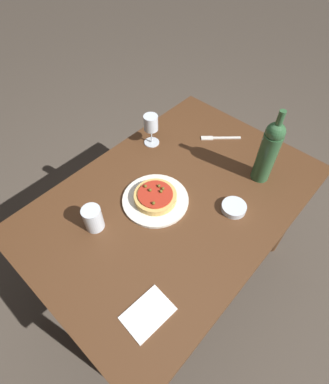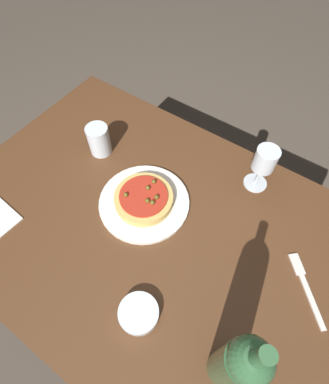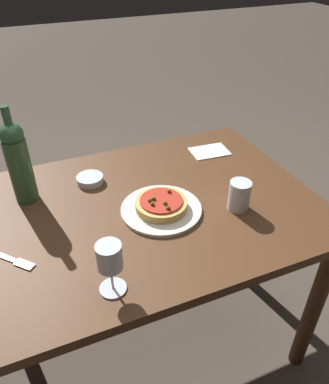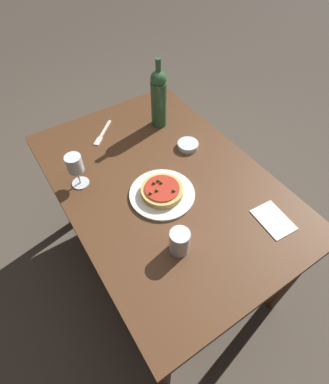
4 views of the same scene
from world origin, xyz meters
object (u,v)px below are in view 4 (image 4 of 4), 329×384
object	(u,v)px
side_bowl	(188,145)
dinner_plate	(162,194)
water_cup	(179,242)
wine_glass	(75,165)
dining_table	(163,195)
fork	(102,134)
pizza	(162,190)
wine_bottle	(159,98)

from	to	relation	value
side_bowl	dinner_plate	bearing A→B (deg)	-55.58
dinner_plate	water_cup	world-z (taller)	water_cup
wine_glass	water_cup	size ratio (longest dim) A/B	1.50
dining_table	wine_glass	size ratio (longest dim) A/B	7.88
wine_glass	dinner_plate	bearing A→B (deg)	46.60
fork	pizza	bearing A→B (deg)	51.33
side_bowl	fork	size ratio (longest dim) A/B	0.64
dinner_plate	pizza	bearing A→B (deg)	-136.27
dining_table	fork	xyz separation A→B (m)	(-0.43, -0.09, 0.10)
wine_glass	fork	distance (m)	0.35
wine_glass	fork	xyz separation A→B (m)	(-0.25, 0.22, -0.11)
dining_table	fork	size ratio (longest dim) A/B	7.90
fork	water_cup	bearing A→B (deg)	43.07
pizza	wine_glass	world-z (taller)	wine_glass
wine_glass	fork	bearing A→B (deg)	138.18
dining_table	dinner_plate	bearing A→B (deg)	-35.99
dinner_plate	pizza	world-z (taller)	pizza
pizza	wine_glass	distance (m)	0.37
fork	side_bowl	bearing A→B (deg)	90.98
dining_table	water_cup	world-z (taller)	water_cup
dinner_plate	side_bowl	world-z (taller)	side_bowl
water_cup	fork	bearing A→B (deg)	176.36
dining_table	side_bowl	size ratio (longest dim) A/B	12.37
wine_bottle	fork	world-z (taller)	wine_bottle
pizza	side_bowl	size ratio (longest dim) A/B	1.75
dinner_plate	fork	world-z (taller)	dinner_plate
pizza	water_cup	bearing A→B (deg)	-19.32
pizza	water_cup	xyz separation A→B (m)	(0.25, -0.09, 0.02)
water_cup	dinner_plate	bearing A→B (deg)	160.65
wine_bottle	side_bowl	world-z (taller)	wine_bottle
dining_table	dinner_plate	distance (m)	0.13
wine_bottle	fork	bearing A→B (deg)	-106.24
wine_bottle	side_bowl	size ratio (longest dim) A/B	3.46
wine_glass	water_cup	bearing A→B (deg)	19.35
wine_glass	side_bowl	world-z (taller)	wine_glass
pizza	wine_glass	xyz separation A→B (m)	(-0.25, -0.26, 0.08)
side_bowl	fork	bearing A→B (deg)	-135.72
pizza	side_bowl	xyz separation A→B (m)	(-0.18, 0.26, -0.02)
dining_table	side_bowl	world-z (taller)	side_bowl
water_cup	side_bowl	bearing A→B (deg)	140.68
dinner_plate	fork	xyz separation A→B (m)	(-0.49, -0.04, -0.00)
dinner_plate	pizza	xyz separation A→B (m)	(-0.00, -0.00, 0.02)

